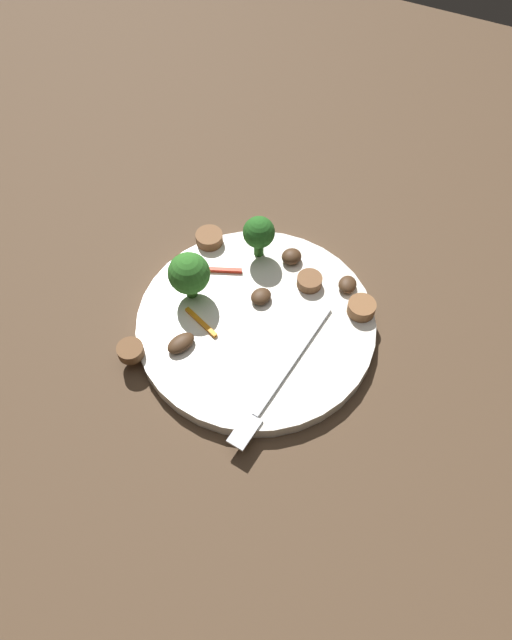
# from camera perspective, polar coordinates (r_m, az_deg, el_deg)

# --- Properties ---
(ground_plane) EXTENTS (1.40, 1.40, 0.00)m
(ground_plane) POSITION_cam_1_polar(r_m,az_deg,el_deg) (0.64, -0.00, -0.82)
(ground_plane) COLOR #4C3826
(plate) EXTENTS (0.25, 0.25, 0.02)m
(plate) POSITION_cam_1_polar(r_m,az_deg,el_deg) (0.63, -0.00, -0.41)
(plate) COLOR white
(plate) RESTS_ON ground_plane
(fork) EXTENTS (0.18, 0.03, 0.00)m
(fork) POSITION_cam_1_polar(r_m,az_deg,el_deg) (0.58, 2.05, -6.02)
(fork) COLOR silver
(fork) RESTS_ON plate
(broccoli_floret_0) EXTENTS (0.04, 0.04, 0.06)m
(broccoli_floret_0) POSITION_cam_1_polar(r_m,az_deg,el_deg) (0.62, -6.22, 4.59)
(broccoli_floret_0) COLOR #347525
(broccoli_floret_0) RESTS_ON plate
(broccoli_floret_1) EXTENTS (0.03, 0.03, 0.05)m
(broccoli_floret_1) POSITION_cam_1_polar(r_m,az_deg,el_deg) (0.65, 0.27, 8.24)
(broccoli_floret_1) COLOR #296420
(broccoli_floret_1) RESTS_ON plate
(sausage_slice_0) EXTENTS (0.03, 0.03, 0.01)m
(sausage_slice_0) POSITION_cam_1_polar(r_m,az_deg,el_deg) (0.61, -11.82, -2.87)
(sausage_slice_0) COLOR brown
(sausage_slice_0) RESTS_ON plate
(sausage_slice_1) EXTENTS (0.04, 0.04, 0.01)m
(sausage_slice_1) POSITION_cam_1_polar(r_m,az_deg,el_deg) (0.63, 9.98, 1.15)
(sausage_slice_1) COLOR brown
(sausage_slice_1) RESTS_ON plate
(sausage_slice_2) EXTENTS (0.03, 0.03, 0.01)m
(sausage_slice_2) POSITION_cam_1_polar(r_m,az_deg,el_deg) (0.65, 5.09, 3.70)
(sausage_slice_2) COLOR brown
(sausage_slice_2) RESTS_ON plate
(sausage_slice_3) EXTENTS (0.04, 0.04, 0.01)m
(sausage_slice_3) POSITION_cam_1_polar(r_m,az_deg,el_deg) (0.69, -4.46, 7.76)
(sausage_slice_3) COLOR brown
(sausage_slice_3) RESTS_ON plate
(mushroom_0) EXTENTS (0.03, 0.02, 0.01)m
(mushroom_0) POSITION_cam_1_polar(r_m,az_deg,el_deg) (0.65, 8.68, 3.35)
(mushroom_0) COLOR #422B19
(mushroom_0) RESTS_ON plate
(mushroom_1) EXTENTS (0.04, 0.03, 0.01)m
(mushroom_1) POSITION_cam_1_polar(r_m,az_deg,el_deg) (0.60, -7.14, -2.19)
(mushroom_1) COLOR #422B19
(mushroom_1) RESTS_ON plate
(mushroom_2) EXTENTS (0.03, 0.03, 0.01)m
(mushroom_2) POSITION_cam_1_polar(r_m,az_deg,el_deg) (0.67, 3.53, 5.99)
(mushroom_2) COLOR #422B19
(mushroom_2) RESTS_ON plate
(mushroom_3) EXTENTS (0.03, 0.03, 0.01)m
(mushroom_3) POSITION_cam_1_polar(r_m,az_deg,el_deg) (0.63, 0.48, 2.26)
(mushroom_3) COLOR #422B19
(mushroom_3) RESTS_ON plate
(mushroom_4) EXTENTS (0.02, 0.03, 0.01)m
(mushroom_4) POSITION_cam_1_polar(r_m,az_deg,el_deg) (0.67, -6.69, 5.46)
(mushroom_4) COLOR #422B19
(mushroom_4) RESTS_ON plate
(pepper_strip_0) EXTENTS (0.02, 0.04, 0.00)m
(pepper_strip_0) POSITION_cam_1_polar(r_m,az_deg,el_deg) (0.66, -2.93, 4.74)
(pepper_strip_0) COLOR red
(pepper_strip_0) RESTS_ON plate
(pepper_strip_1) EXTENTS (0.02, 0.05, 0.00)m
(pepper_strip_1) POSITION_cam_1_polar(r_m,az_deg,el_deg) (0.62, -5.23, -0.21)
(pepper_strip_1) COLOR orange
(pepper_strip_1) RESTS_ON plate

